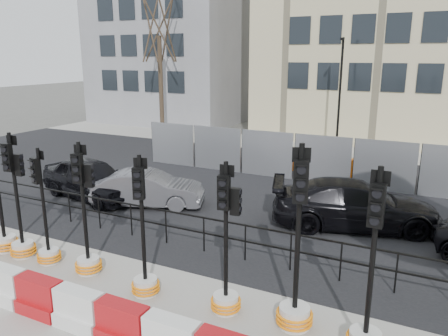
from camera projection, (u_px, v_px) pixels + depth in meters
The scene contains 20 objects.
ground at pixel (180, 271), 10.67m from camera, with size 120.00×120.00×0.00m, color #51514C.
road at pixel (277, 192), 16.75m from camera, with size 40.00×14.00×0.03m, color black.
sidewalk_far at pixel (331, 149), 24.56m from camera, with size 40.00×4.00×0.02m, color gray.
building_grey at pixel (174, 30), 34.00m from camera, with size 11.00×9.06×14.00m.
kerb_railing at pixel (204, 228), 11.54m from camera, with size 18.00×0.04×1.00m.
heras_fencing at pixel (299, 160), 19.01m from camera, with size 14.33×1.72×2.00m.
lamp_post_far at pixel (340, 93), 22.65m from camera, with size 0.12×0.56×6.00m.
tree_bare_far at pixel (159, 30), 27.17m from camera, with size 2.00×2.00×9.00m.
barrier_row at pixel (101, 318), 8.15m from camera, with size 12.55×0.50×0.80m.
traffic_signal_a at pixel (2, 226), 11.60m from camera, with size 0.68×0.68×3.44m.
traffic_signal_b at pixel (21, 229), 11.24m from camera, with size 0.65×0.65×3.30m.
traffic_signal_c at pixel (47, 240), 10.94m from camera, with size 0.59×0.59×3.00m.
traffic_signal_d at pixel (87, 244), 10.39m from camera, with size 0.64×0.64×3.25m.
traffic_signal_e at pixel (144, 268), 9.47m from camera, with size 0.62×0.62×3.17m.
traffic_signal_f at pixel (226, 279), 8.79m from camera, with size 0.63×0.63×3.19m.
traffic_signal_g at pixel (295, 293), 8.28m from camera, with size 0.72×0.72×3.64m.
traffic_signal_h at pixel (367, 318), 7.58m from camera, with size 0.67×0.67×3.42m.
car_a at pixel (91, 179), 15.99m from camera, with size 4.58×2.60×1.47m, color black.
car_b at pixel (148, 189), 15.15m from camera, with size 4.05×2.64×1.26m, color #515157.
car_c at pixel (355, 205), 13.25m from camera, with size 5.38×3.44×1.45m, color black.
Camera 1 is at (5.25, -8.22, 5.13)m, focal length 35.00 mm.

